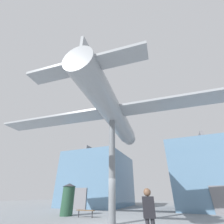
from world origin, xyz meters
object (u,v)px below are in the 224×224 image
Objects in this scene: support_pylon_central at (112,165)px; visitor_person at (149,212)px; info_kiosk at (68,198)px; suspended_airplane at (113,113)px; plaza_bench at (85,211)px.

visitor_person is at bearing -52.39° from support_pylon_central.
suspended_airplane is at bearing -22.99° from info_kiosk.
visitor_person is at bearing -58.69° from suspended_airplane.
suspended_airplane is 8.43m from info_kiosk.
suspended_airplane is (-0.02, 0.24, 4.25)m from support_pylon_central.
plaza_bench is 0.61× the size of info_kiosk.
info_kiosk is at bearing 172.60° from plaza_bench.
visitor_person is (2.97, -4.07, -6.58)m from suspended_airplane.
suspended_airplane is 14.39× the size of plaza_bench.
plaza_bench is (-3.13, 2.15, -2.93)m from support_pylon_central.
support_pylon_central is 4.50× the size of plaza_bench.
suspended_airplane reaches higher than plaza_bench.
support_pylon_central is 4.79m from plaza_bench.
plaza_bench is at bearing 117.76° from visitor_person.
support_pylon_central is 2.74× the size of info_kiosk.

